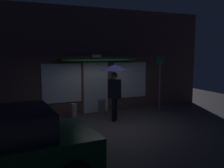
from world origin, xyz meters
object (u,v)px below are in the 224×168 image
Objects in this scene: street_sign_post at (160,80)px; sidewalk_bollard at (74,111)px; sidewalk_bollard_2 at (102,107)px; person_with_umbrella at (114,76)px.

sidewalk_bollard is at bearing 175.98° from street_sign_post.
sidewalk_bollard is 0.95× the size of sidewalk_bollard_2.
sidewalk_bollard_2 is (1.26, 0.20, 0.02)m from sidewalk_bollard.
sidewalk_bollard is 1.27m from sidewalk_bollard_2.
street_sign_post is 3.97m from sidewalk_bollard.
person_with_umbrella is 3.50× the size of sidewalk_bollard.
sidewalk_bollard_2 is at bearing 137.99° from person_with_umbrella.
sidewalk_bollard is (-3.81, 0.27, -1.12)m from street_sign_post.
street_sign_post is 2.81m from sidewalk_bollard_2.
street_sign_post is at bearing 55.64° from person_with_umbrella.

